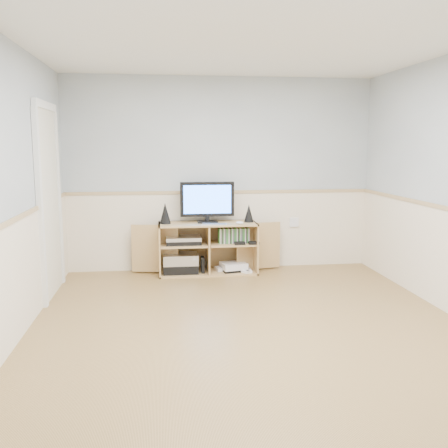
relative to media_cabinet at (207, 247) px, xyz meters
The scene contains 11 objects.
room 2.12m from the media_cabinet, 85.93° to the right, with size 4.04×4.54×2.54m.
media_cabinet is the anchor object (origin of this frame).
monitor 0.60m from the media_cabinet, 90.00° to the right, with size 0.69×0.18×0.52m.
speaker_left 0.70m from the media_cabinet, behind, with size 0.14×0.14×0.26m, color black.
speaker_right 0.69m from the media_cabinet, ahead, with size 0.12×0.12×0.23m, color black.
keyboard 0.39m from the media_cabinet, 69.78° to the right, with size 0.31×0.12×0.01m, color silver.
mouse 0.55m from the media_cabinet, 26.47° to the right, with size 0.10×0.06×0.04m, color white.
av_components 0.36m from the media_cabinet, behind, with size 0.52×0.33×0.47m.
game_consoles 0.42m from the media_cabinet, 11.99° to the right, with size 0.46×0.32×0.11m.
game_cases 0.37m from the media_cabinet, 12.79° to the right, with size 0.39×0.14×0.19m, color #3F8C3F.
wall_outlet 1.24m from the media_cabinet, ahead, with size 0.12×0.03×0.12m, color white.
Camera 1 is at (-0.78, -4.25, 1.63)m, focal length 40.00 mm.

